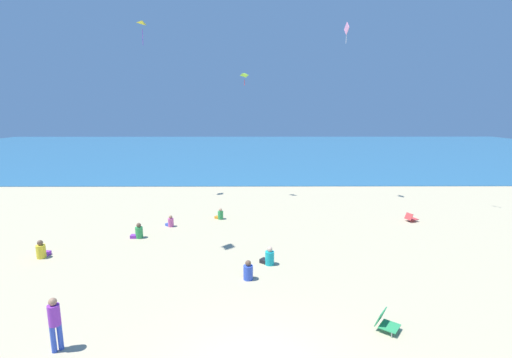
{
  "coord_description": "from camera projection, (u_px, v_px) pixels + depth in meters",
  "views": [
    {
      "loc": [
        -0.08,
        -7.58,
        6.54
      ],
      "look_at": [
        0.0,
        6.31,
        3.88
      ],
      "focal_mm": 25.18,
      "sensor_mm": 36.0,
      "label": 1
    }
  ],
  "objects": [
    {
      "name": "beach_chair_near_camera",
      "position": [
        411.0,
        218.0,
        21.44
      ],
      "size": [
        0.8,
        0.72,
        0.52
      ],
      "rotation": [
        0.0,
        0.0,
        0.38
      ],
      "color": "#D13D3D",
      "rests_on": "ground_plane"
    },
    {
      "name": "person_7",
      "position": [
        269.0,
        258.0,
        15.44
      ],
      "size": [
        0.72,
        0.68,
        0.82
      ],
      "rotation": [
        0.0,
        0.0,
        2.44
      ],
      "color": "#19ADB2",
      "rests_on": "ground_plane"
    },
    {
      "name": "person_2",
      "position": [
        248.0,
        272.0,
        14.1
      ],
      "size": [
        0.42,
        0.66,
        0.79
      ],
      "rotation": [
        0.0,
        0.0,
        1.7
      ],
      "color": "blue",
      "rests_on": "ground_plane"
    },
    {
      "name": "ground_plane",
      "position": [
        256.0,
        239.0,
        18.5
      ],
      "size": [
        120.0,
        120.0,
        0.0
      ],
      "primitive_type": "plane",
      "color": "#C6B58C"
    },
    {
      "name": "beach_chair_far_left",
      "position": [
        385.0,
        322.0,
        10.83
      ],
      "size": [
        0.85,
        0.84,
        0.6
      ],
      "rotation": [
        0.0,
        0.0,
        5.63
      ],
      "color": "#2D9956",
      "rests_on": "ground_plane"
    },
    {
      "name": "ocean_water",
      "position": [
        254.0,
        150.0,
        60.78
      ],
      "size": [
        120.0,
        60.0,
        0.05
      ],
      "primitive_type": "cube",
      "color": "teal",
      "rests_on": "ground_plane"
    },
    {
      "name": "person_1",
      "position": [
        55.0,
        321.0,
        9.76
      ],
      "size": [
        0.44,
        0.44,
        1.58
      ],
      "rotation": [
        0.0,
        0.0,
        5.53
      ],
      "color": "blue",
      "rests_on": "ground_plane"
    },
    {
      "name": "kite_yellow",
      "position": [
        142.0,
        22.0,
        25.2
      ],
      "size": [
        0.8,
        0.85,
        1.75
      ],
      "rotation": [
        0.0,
        0.0,
        1.03
      ],
      "color": "yellow"
    },
    {
      "name": "kite_pink",
      "position": [
        347.0,
        29.0,
        24.61
      ],
      "size": [
        0.17,
        0.82,
        1.4
      ],
      "rotation": [
        0.0,
        0.0,
        1.76
      ],
      "color": "pink"
    },
    {
      "name": "person_6",
      "position": [
        220.0,
        215.0,
        21.92
      ],
      "size": [
        0.62,
        0.54,
        0.69
      ],
      "rotation": [
        0.0,
        0.0,
        2.58
      ],
      "color": "green",
      "rests_on": "ground_plane"
    },
    {
      "name": "person_5",
      "position": [
        138.0,
        232.0,
        18.65
      ],
      "size": [
        0.64,
        0.39,
        0.81
      ],
      "rotation": [
        0.0,
        0.0,
        3.16
      ],
      "color": "green",
      "rests_on": "ground_plane"
    },
    {
      "name": "kite_lime",
      "position": [
        245.0,
        74.0,
        25.87
      ],
      "size": [
        0.69,
        0.65,
        0.94
      ],
      "rotation": [
        0.0,
        0.0,
        2.61
      ],
      "color": "#99DB33"
    },
    {
      "name": "person_3",
      "position": [
        170.0,
        222.0,
        20.51
      ],
      "size": [
        0.59,
        0.55,
        0.67
      ],
      "rotation": [
        0.0,
        0.0,
        2.48
      ],
      "color": "#D8599E",
      "rests_on": "ground_plane"
    },
    {
      "name": "person_4",
      "position": [
        42.0,
        251.0,
        16.16
      ],
      "size": [
        0.44,
        0.7,
        0.83
      ],
      "rotation": [
        0.0,
        0.0,
        1.45
      ],
      "color": "yellow",
      "rests_on": "ground_plane"
    }
  ]
}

